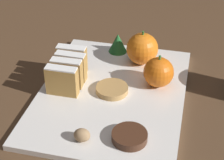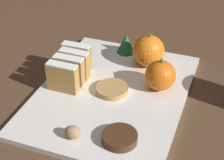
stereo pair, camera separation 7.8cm
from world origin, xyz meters
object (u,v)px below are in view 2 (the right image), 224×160
Objects in this scene: orange_near at (148,51)px; chocolate_cookie at (120,137)px; walnut at (73,132)px; orange_far at (160,75)px.

chocolate_cookie is at bearing -85.08° from orange_near.
orange_near is 2.72× the size of walnut.
walnut is 0.46× the size of chocolate_cookie.
chocolate_cookie is (0.02, -0.26, -0.03)m from orange_near.
orange_far reaches higher than chocolate_cookie.
walnut reaches higher than chocolate_cookie.
walnut is at bearing -165.58° from chocolate_cookie.
orange_far is at bearing 81.66° from chocolate_cookie.
orange_far is (0.05, -0.08, -0.00)m from orange_near.
orange_far is 0.19m from chocolate_cookie.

